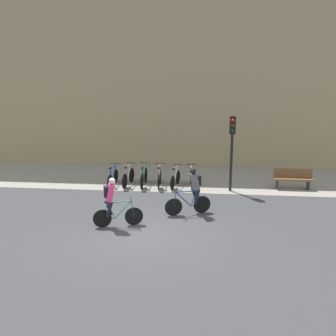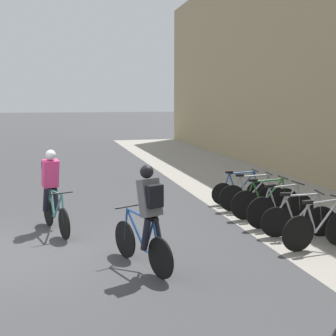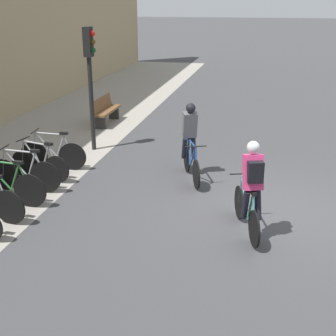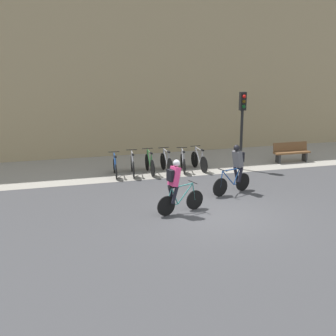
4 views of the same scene
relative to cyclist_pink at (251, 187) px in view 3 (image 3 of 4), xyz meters
name	(u,v)px [view 3 (image 3 of 4)]	position (x,y,z in m)	size (l,w,h in m)	color
ground	(275,210)	(1.22, -0.48, -0.95)	(200.00, 200.00, 0.00)	#3D3D3F
cyclist_pink	(251,187)	(0.00, 0.00, 0.00)	(1.68, 0.65, 1.76)	black
cyclist_grey	(190,138)	(2.70, 1.52, 0.00)	(1.68, 0.72, 1.77)	black
parked_bike_2	(6,186)	(0.33, 4.89, -0.53)	(0.46, 1.76, 0.99)	black
parked_bike_3	(24,174)	(1.05, 4.89, -0.53)	(0.46, 1.69, 0.99)	black
parked_bike_4	(40,164)	(1.77, 4.89, -0.56)	(0.47, 1.58, 0.95)	black
parked_bike_5	(53,154)	(2.50, 4.89, -0.54)	(0.46, 1.66, 0.98)	black
traffic_light_pole	(90,66)	(4.24, 4.49, 1.36)	(0.26, 0.30, 3.31)	black
bench	(106,110)	(7.04, 5.12, -0.47)	(1.70, 0.44, 0.89)	brown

